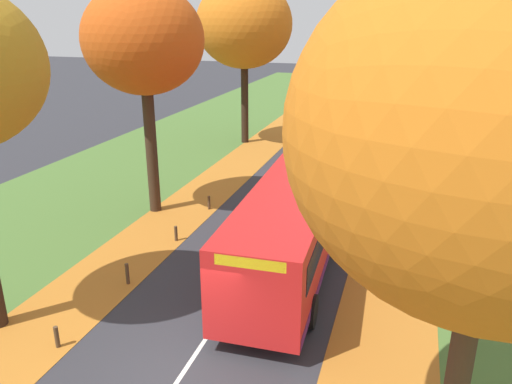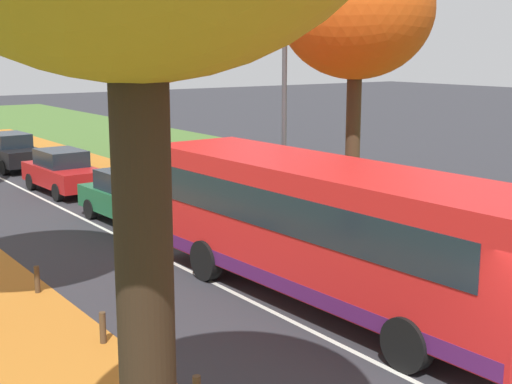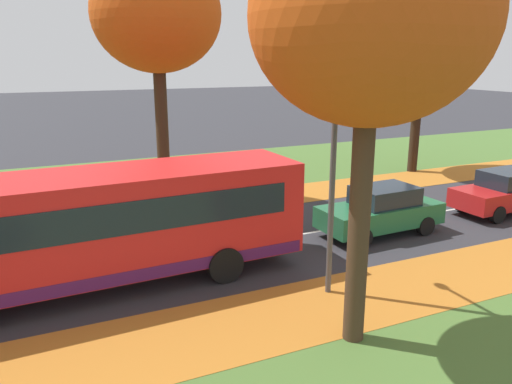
{
  "view_description": "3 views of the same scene",
  "coord_description": "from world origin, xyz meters",
  "px_view_note": "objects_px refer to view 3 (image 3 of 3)",
  "views": [
    {
      "loc": [
        4.7,
        -8.95,
        8.28
      ],
      "look_at": [
        -0.56,
        7.81,
        2.0
      ],
      "focal_mm": 35.0,
      "sensor_mm": 36.0,
      "label": 1
    },
    {
      "loc": [
        -8.39,
        -4.81,
        5.34
      ],
      "look_at": [
        1.87,
        9.54,
        1.79
      ],
      "focal_mm": 50.0,
      "sensor_mm": 36.0,
      "label": 2
    },
    {
      "loc": [
        13.73,
        4.72,
        5.74
      ],
      "look_at": [
        -0.66,
        11.27,
        1.46
      ],
      "focal_mm": 35.0,
      "sensor_mm": 36.0,
      "label": 3
    }
  ],
  "objects_px": {
    "bus": "(100,223)",
    "car_red_following": "(505,192)",
    "tree_left_mid": "(425,16)",
    "streetlamp_right": "(326,144)",
    "car_green_lead": "(381,210)",
    "bollard_fourth": "(201,206)",
    "tree_right_near": "(371,18)",
    "bollard_third": "(108,218)",
    "tree_left_near": "(157,15)"
  },
  "relations": [
    {
      "from": "bus",
      "to": "car_red_following",
      "type": "xyz_separation_m",
      "value": [
        -0.22,
        14.81,
        -0.89
      ]
    },
    {
      "from": "tree_left_mid",
      "to": "streetlamp_right",
      "type": "height_order",
      "value": "tree_left_mid"
    },
    {
      "from": "tree_left_mid",
      "to": "car_green_lead",
      "type": "distance_m",
      "value": 12.38
    },
    {
      "from": "bollard_fourth",
      "to": "streetlamp_right",
      "type": "relative_size",
      "value": 0.1
    },
    {
      "from": "bus",
      "to": "car_red_following",
      "type": "distance_m",
      "value": 14.83
    },
    {
      "from": "tree_right_near",
      "to": "streetlamp_right",
      "type": "height_order",
      "value": "tree_right_near"
    },
    {
      "from": "car_red_following",
      "to": "tree_right_near",
      "type": "bearing_deg",
      "value": -64.41
    },
    {
      "from": "bollard_third",
      "to": "bollard_fourth",
      "type": "relative_size",
      "value": 0.97
    },
    {
      "from": "tree_left_near",
      "to": "bollard_fourth",
      "type": "height_order",
      "value": "tree_left_near"
    },
    {
      "from": "tree_left_near",
      "to": "tree_right_near",
      "type": "bearing_deg",
      "value": 4.66
    },
    {
      "from": "tree_right_near",
      "to": "bollard_fourth",
      "type": "bearing_deg",
      "value": -179.04
    },
    {
      "from": "streetlamp_right",
      "to": "bus",
      "type": "height_order",
      "value": "streetlamp_right"
    },
    {
      "from": "car_green_lead",
      "to": "tree_left_near",
      "type": "bearing_deg",
      "value": -140.91
    },
    {
      "from": "bollard_third",
      "to": "car_green_lead",
      "type": "distance_m",
      "value": 9.38
    },
    {
      "from": "bollard_fourth",
      "to": "streetlamp_right",
      "type": "height_order",
      "value": "streetlamp_right"
    },
    {
      "from": "tree_left_near",
      "to": "car_red_following",
      "type": "height_order",
      "value": "tree_left_near"
    },
    {
      "from": "tree_right_near",
      "to": "streetlamp_right",
      "type": "xyz_separation_m",
      "value": [
        -2.37,
        0.67,
        -2.67
      ]
    },
    {
      "from": "tree_left_near",
      "to": "tree_right_near",
      "type": "distance_m",
      "value": 11.92
    },
    {
      "from": "tree_left_near",
      "to": "streetlamp_right",
      "type": "relative_size",
      "value": 1.59
    },
    {
      "from": "bollard_third",
      "to": "tree_right_near",
      "type": "bearing_deg",
      "value": 20.68
    },
    {
      "from": "bollard_fourth",
      "to": "bus",
      "type": "height_order",
      "value": "bus"
    },
    {
      "from": "tree_left_mid",
      "to": "streetlamp_right",
      "type": "relative_size",
      "value": 1.74
    },
    {
      "from": "tree_left_near",
      "to": "tree_left_mid",
      "type": "xyz_separation_m",
      "value": [
        -0.19,
        13.11,
        0.38
      ]
    },
    {
      "from": "tree_left_mid",
      "to": "bus",
      "type": "xyz_separation_m",
      "value": [
        7.27,
        -16.54,
        -5.94
      ]
    },
    {
      "from": "bollard_fourth",
      "to": "tree_left_mid",
      "type": "bearing_deg",
      "value": 101.23
    },
    {
      "from": "bollard_fourth",
      "to": "car_red_following",
      "type": "bearing_deg",
      "value": 66.44
    },
    {
      "from": "tree_right_near",
      "to": "bus",
      "type": "height_order",
      "value": "tree_right_near"
    },
    {
      "from": "tree_left_near",
      "to": "bollard_third",
      "type": "xyz_separation_m",
      "value": [
        2.3,
        -2.64,
        -6.96
      ]
    },
    {
      "from": "bus",
      "to": "car_red_following",
      "type": "bearing_deg",
      "value": 90.85
    },
    {
      "from": "tree_left_mid",
      "to": "bollard_third",
      "type": "bearing_deg",
      "value": -80.99
    },
    {
      "from": "tree_left_near",
      "to": "bollard_fourth",
      "type": "bearing_deg",
      "value": 19.69
    },
    {
      "from": "tree_left_mid",
      "to": "bollard_fourth",
      "type": "relative_size",
      "value": 16.69
    },
    {
      "from": "car_green_lead",
      "to": "car_red_following",
      "type": "xyz_separation_m",
      "value": [
        0.02,
        5.82,
        0.0
      ]
    },
    {
      "from": "tree_left_mid",
      "to": "car_red_following",
      "type": "height_order",
      "value": "tree_left_mid"
    },
    {
      "from": "tree_left_mid",
      "to": "car_red_following",
      "type": "relative_size",
      "value": 2.45
    },
    {
      "from": "tree_left_near",
      "to": "streetlamp_right",
      "type": "bearing_deg",
      "value": 9.82
    },
    {
      "from": "tree_right_near",
      "to": "bollard_fourth",
      "type": "xyz_separation_m",
      "value": [
        -9.6,
        -0.16,
        -6.1
      ]
    },
    {
      "from": "bus",
      "to": "car_red_following",
      "type": "height_order",
      "value": "bus"
    },
    {
      "from": "bus",
      "to": "tree_right_near",
      "type": "bearing_deg",
      "value": 42.67
    },
    {
      "from": "streetlamp_right",
      "to": "bus",
      "type": "xyz_separation_m",
      "value": [
        -2.4,
        -5.07,
        -2.03
      ]
    },
    {
      "from": "streetlamp_right",
      "to": "bus",
      "type": "relative_size",
      "value": 0.57
    },
    {
      "from": "tree_left_mid",
      "to": "car_green_lead",
      "type": "height_order",
      "value": "tree_left_mid"
    },
    {
      "from": "streetlamp_right",
      "to": "car_green_lead",
      "type": "distance_m",
      "value": 5.55
    },
    {
      "from": "tree_right_near",
      "to": "car_green_lead",
      "type": "height_order",
      "value": "tree_right_near"
    },
    {
      "from": "streetlamp_right",
      "to": "bus",
      "type": "bearing_deg",
      "value": -115.31
    },
    {
      "from": "tree_left_near",
      "to": "tree_left_mid",
      "type": "relative_size",
      "value": 0.91
    },
    {
      "from": "bollard_third",
      "to": "streetlamp_right",
      "type": "distance_m",
      "value": 9.03
    },
    {
      "from": "tree_left_mid",
      "to": "car_green_lead",
      "type": "xyz_separation_m",
      "value": [
        7.04,
        -7.55,
        -6.83
      ]
    },
    {
      "from": "bollard_third",
      "to": "bus",
      "type": "bearing_deg",
      "value": -9.39
    },
    {
      "from": "car_red_following",
      "to": "bollard_fourth",
      "type": "bearing_deg",
      "value": -113.56
    }
  ]
}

